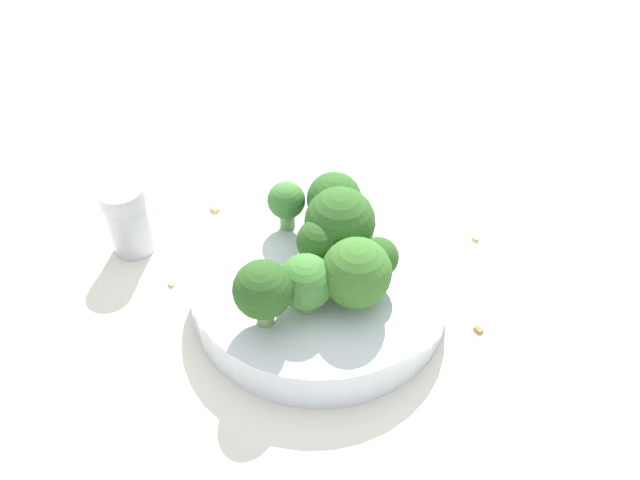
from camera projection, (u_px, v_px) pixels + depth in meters
name	position (u px, v px, depth m)	size (l,w,h in m)	color
ground_plane	(320.00, 299.00, 0.56)	(3.00, 3.00, 0.00)	silver
bowl	(320.00, 284.00, 0.55)	(0.22, 0.22, 0.04)	silver
broccoli_floret_0	(306.00, 283.00, 0.48)	(0.04, 0.04, 0.05)	#7A9E5B
broccoli_floret_1	(340.00, 223.00, 0.52)	(0.06, 0.06, 0.07)	#8EB770
broccoli_floret_2	(263.00, 291.00, 0.47)	(0.05, 0.05, 0.06)	#7A9E5B
broccoli_floret_3	(356.00, 274.00, 0.48)	(0.06, 0.06, 0.06)	#84AD66
broccoli_floret_4	(334.00, 201.00, 0.54)	(0.05, 0.05, 0.06)	#8EB770
broccoli_floret_5	(315.00, 244.00, 0.51)	(0.04, 0.04, 0.05)	#84AD66
broccoli_floret_6	(378.00, 259.00, 0.50)	(0.03, 0.03, 0.05)	#8EB770
broccoli_floret_7	(286.00, 202.00, 0.55)	(0.03, 0.03, 0.05)	#7A9E5B
pepper_shaker	(128.00, 219.00, 0.58)	(0.04, 0.04, 0.07)	#B2B7BC
almond_crumb_0	(214.00, 207.00, 0.64)	(0.01, 0.01, 0.01)	tan
almond_crumb_1	(171.00, 284.00, 0.57)	(0.01, 0.00, 0.01)	tan
almond_crumb_2	(479.00, 328.00, 0.53)	(0.01, 0.01, 0.01)	olive
almond_crumb_3	(262.00, 195.00, 0.66)	(0.01, 0.01, 0.01)	#AD7F4C
almond_crumb_4	(476.00, 238.00, 0.61)	(0.01, 0.00, 0.01)	tan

